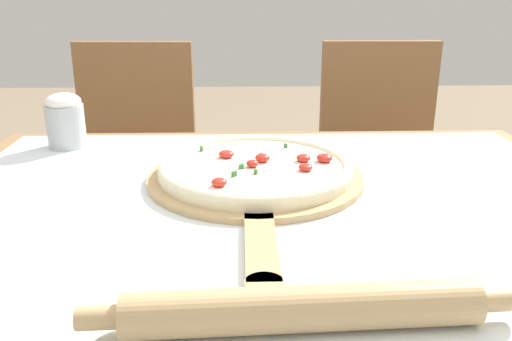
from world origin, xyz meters
TOP-DOWN VIEW (x-y plane):
  - dining_table at (0.00, 0.00)m, footprint 1.23×0.97m
  - towel_cloth at (0.00, 0.00)m, footprint 1.15×0.89m
  - pizza_peel at (-0.02, 0.11)m, footprint 0.40×0.61m
  - pizza at (-0.02, 0.13)m, footprint 0.36×0.36m
  - rolling_pin at (0.01, -0.33)m, footprint 0.47×0.07m
  - chair_left at (-0.40, 0.84)m, footprint 0.42×0.42m
  - chair_right at (0.40, 0.84)m, footprint 0.41×0.41m
  - flour_cup at (-0.44, 0.36)m, footprint 0.08×0.08m

SIDE VIEW (x-z plane):
  - chair_left at x=-0.40m, z-range 0.07..0.98m
  - chair_right at x=0.40m, z-range 0.07..0.98m
  - dining_table at x=0.00m, z-range 0.26..0.99m
  - towel_cloth at x=0.00m, z-range 0.73..0.74m
  - pizza_peel at x=-0.02m, z-range 0.74..0.75m
  - pizza at x=-0.02m, z-range 0.74..0.78m
  - rolling_pin at x=0.01m, z-range 0.74..0.79m
  - flour_cup at x=-0.44m, z-range 0.74..0.86m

